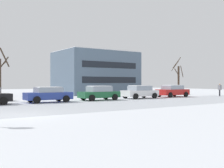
# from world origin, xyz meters

# --- Properties ---
(ground_plane) EXTENTS (120.00, 120.00, 0.00)m
(ground_plane) POSITION_xyz_m (0.00, 0.00, 0.00)
(ground_plane) COLOR white
(road_surface) EXTENTS (80.00, 8.67, 0.00)m
(road_surface) POSITION_xyz_m (0.00, 3.34, 0.00)
(road_surface) COLOR #B7BCC4
(road_surface) RESTS_ON ground
(parked_car_blue) EXTENTS (4.24, 1.98, 1.44)m
(parked_car_blue) POSITION_xyz_m (4.88, 8.53, 0.74)
(parked_car_blue) COLOR #283D93
(parked_car_blue) RESTS_ON ground
(parked_car_green) EXTENTS (4.21, 1.99, 1.49)m
(parked_car_green) POSITION_xyz_m (10.35, 8.54, 0.75)
(parked_car_green) COLOR #1E6038
(parked_car_green) RESTS_ON ground
(parked_car_white) EXTENTS (4.27, 2.11, 1.50)m
(parked_car_white) POSITION_xyz_m (15.82, 8.55, 0.76)
(parked_car_white) COLOR white
(parked_car_white) RESTS_ON ground
(parked_car_red) EXTENTS (4.29, 2.15, 1.51)m
(parked_car_red) POSITION_xyz_m (21.28, 8.71, 0.77)
(parked_car_red) COLOR red
(parked_car_red) RESTS_ON ground
(pedestrian_crossing) EXTENTS (0.44, 0.42, 1.69)m
(pedestrian_crossing) POSITION_xyz_m (28.16, 6.69, 0.98)
(pedestrian_crossing) COLOR black
(pedestrian_crossing) RESTS_ON ground
(tree_far_mid) EXTENTS (1.59, 1.58, 5.62)m
(tree_far_mid) POSITION_xyz_m (26.18, 12.17, 2.43)
(tree_far_mid) COLOR #423326
(tree_far_mid) RESTS_ON ground
(tree_far_right) EXTENTS (1.71, 1.87, 5.09)m
(tree_far_right) POSITION_xyz_m (1.43, 12.24, 2.42)
(tree_far_right) COLOR #423326
(tree_far_right) RESTS_ON ground
(building_far_right) EXTENTS (11.72, 8.72, 6.67)m
(building_far_right) POSITION_xyz_m (17.78, 21.89, 3.34)
(building_far_right) COLOR slate
(building_far_right) RESTS_ON ground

